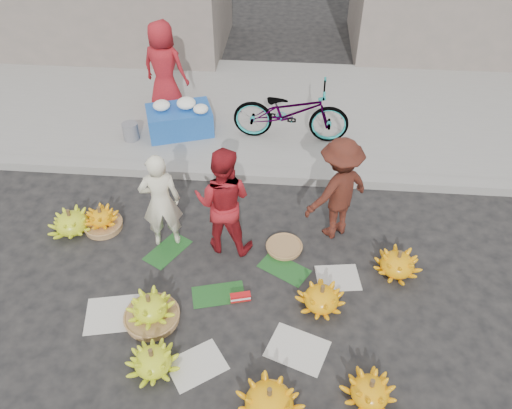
# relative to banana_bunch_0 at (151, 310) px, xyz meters

# --- Properties ---
(ground) EXTENTS (80.00, 80.00, 0.00)m
(ground) POSITION_rel_banana_bunch_0_xyz_m (0.83, 0.64, -0.19)
(ground) COLOR black
(ground) RESTS_ON ground
(curb) EXTENTS (40.00, 0.25, 0.15)m
(curb) POSITION_rel_banana_bunch_0_xyz_m (0.83, 2.84, -0.11)
(curb) COLOR gray
(curb) RESTS_ON ground
(sidewalk) EXTENTS (40.00, 4.00, 0.12)m
(sidewalk) POSITION_rel_banana_bunch_0_xyz_m (0.83, 4.94, -0.13)
(sidewalk) COLOR gray
(sidewalk) RESTS_ON ground
(newspaper_scatter) EXTENTS (3.20, 1.80, 0.00)m
(newspaper_scatter) POSITION_rel_banana_bunch_0_xyz_m (0.83, -0.16, -0.19)
(newspaper_scatter) COLOR silver
(newspaper_scatter) RESTS_ON ground
(banana_leaves) EXTENTS (2.00, 1.00, 0.00)m
(banana_leaves) POSITION_rel_banana_bunch_0_xyz_m (0.73, 0.84, -0.18)
(banana_leaves) COLOR #184A1D
(banana_leaves) RESTS_ON ground
(banana_bunch_0) EXTENTS (0.67, 0.67, 0.44)m
(banana_bunch_0) POSITION_rel_banana_bunch_0_xyz_m (0.00, 0.00, 0.00)
(banana_bunch_0) COLOR olive
(banana_bunch_0) RESTS_ON ground
(banana_bunch_1) EXTENTS (0.64, 0.64, 0.35)m
(banana_bunch_1) POSITION_rel_banana_bunch_0_xyz_m (0.18, -0.64, -0.03)
(banana_bunch_1) COLOR #A6CA1C
(banana_bunch_1) RESTS_ON ground
(banana_bunch_2) EXTENTS (0.69, 0.69, 0.42)m
(banana_bunch_2) POSITION_rel_banana_bunch_0_xyz_m (1.46, -1.01, -0.00)
(banana_bunch_2) COLOR #FFB00C
(banana_bunch_2) RESTS_ON ground
(banana_bunch_3) EXTENTS (0.66, 0.66, 0.35)m
(banana_bunch_3) POSITION_rel_banana_bunch_0_xyz_m (2.48, -0.79, -0.04)
(banana_bunch_3) COLOR #FFB00C
(banana_bunch_3) RESTS_ON ground
(banana_bunch_4) EXTENTS (0.68, 0.68, 0.37)m
(banana_bunch_4) POSITION_rel_banana_bunch_0_xyz_m (2.00, 0.37, -0.03)
(banana_bunch_4) COLOR #FFB00C
(banana_bunch_4) RESTS_ON ground
(banana_bunch_5) EXTENTS (0.72, 0.72, 0.38)m
(banana_bunch_5) POSITION_rel_banana_bunch_0_xyz_m (2.98, 1.01, -0.02)
(banana_bunch_5) COLOR #FFB00C
(banana_bunch_5) RESTS_ON ground
(banana_bunch_6) EXTENTS (0.81, 0.81, 0.39)m
(banana_bunch_6) POSITION_rel_banana_bunch_0_xyz_m (-1.49, 1.41, -0.02)
(banana_bunch_6) COLOR #A6CA1C
(banana_bunch_6) RESTS_ON ground
(banana_bunch_7) EXTENTS (0.53, 0.53, 0.39)m
(banana_bunch_7) POSITION_rel_banana_bunch_0_xyz_m (-1.08, 1.51, -0.03)
(banana_bunch_7) COLOR olive
(banana_bunch_7) RESTS_ON ground
(basket_spare) EXTENTS (0.52, 0.52, 0.06)m
(basket_spare) POSITION_rel_banana_bunch_0_xyz_m (1.52, 1.31, -0.16)
(basket_spare) COLOR olive
(basket_spare) RESTS_ON ground
(incense_stack) EXTENTS (0.26, 0.14, 0.10)m
(incense_stack) POSITION_rel_banana_bunch_0_xyz_m (1.01, 0.38, -0.13)
(incense_stack) COLOR red
(incense_stack) RESTS_ON ground
(vendor_cream) EXTENTS (0.60, 0.47, 1.45)m
(vendor_cream) POSITION_rel_banana_bunch_0_xyz_m (-0.12, 1.32, 0.53)
(vendor_cream) COLOR #EEEAC8
(vendor_cream) RESTS_ON ground
(vendor_red) EXTENTS (0.83, 0.68, 1.58)m
(vendor_red) POSITION_rel_banana_bunch_0_xyz_m (0.70, 1.32, 0.60)
(vendor_red) COLOR #B21B20
(vendor_red) RESTS_ON ground
(man_striped) EXTENTS (1.13, 1.05, 1.53)m
(man_striped) POSITION_rel_banana_bunch_0_xyz_m (2.19, 1.71, 0.57)
(man_striped) COLOR maroon
(man_striped) RESTS_ON ground
(flower_table) EXTENTS (1.26, 1.00, 0.64)m
(flower_table) POSITION_rel_banana_bunch_0_xyz_m (-0.43, 3.93, 0.19)
(flower_table) COLOR #194BA3
(flower_table) RESTS_ON sidewalk
(grey_bucket) EXTENTS (0.27, 0.27, 0.31)m
(grey_bucket) POSITION_rel_banana_bunch_0_xyz_m (-1.24, 3.63, 0.08)
(grey_bucket) COLOR slate
(grey_bucket) RESTS_ON sidewalk
(flower_vendor) EXTENTS (0.94, 0.73, 1.69)m
(flower_vendor) POSITION_rel_banana_bunch_0_xyz_m (-0.80, 4.67, 0.78)
(flower_vendor) COLOR #B21B20
(flower_vendor) RESTS_ON sidewalk
(bicycle) EXTENTS (0.76, 1.99, 1.03)m
(bicycle) POSITION_rel_banana_bunch_0_xyz_m (1.50, 3.90, 0.45)
(bicycle) COLOR gray
(bicycle) RESTS_ON sidewalk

